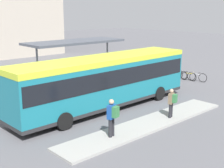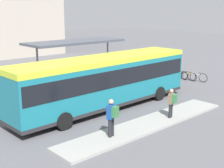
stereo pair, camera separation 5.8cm
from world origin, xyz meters
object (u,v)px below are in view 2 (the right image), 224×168
(city_bus, at_px, (105,79))
(pedestrian_waiting, at_px, (172,101))
(bicycle_yellow, at_px, (189,76))
(potted_planter_far_side, at_px, (100,78))
(bicycle_white, at_px, (197,77))
(bicycle_black, at_px, (180,75))
(potted_planter_near_shelter, at_px, (112,74))
(pedestrian_companion, at_px, (112,116))
(bicycle_orange, at_px, (176,73))

(city_bus, xyz_separation_m, pedestrian_waiting, (1.37, -3.99, -0.81))
(bicycle_yellow, height_order, potted_planter_far_side, potted_planter_far_side)
(pedestrian_waiting, bearing_deg, bicycle_white, -79.49)
(bicycle_black, xyz_separation_m, potted_planter_near_shelter, (-5.44, 2.76, 0.40))
(bicycle_white, xyz_separation_m, potted_planter_near_shelter, (-5.78, 4.27, 0.37))
(pedestrian_companion, xyz_separation_m, bicycle_orange, (13.49, 6.29, -0.80))
(potted_planter_near_shelter, bearing_deg, bicycle_white, -36.43)
(bicycle_white, height_order, bicycle_black, bicycle_white)
(city_bus, xyz_separation_m, potted_planter_near_shelter, (4.76, 4.54, -1.11))
(pedestrian_companion, relative_size, potted_planter_near_shelter, 1.27)
(pedestrian_companion, height_order, potted_planter_near_shelter, pedestrian_companion)
(bicycle_orange, xyz_separation_m, potted_planter_near_shelter, (-5.92, 2.00, 0.39))
(city_bus, distance_m, potted_planter_near_shelter, 6.67)
(bicycle_yellow, bearing_deg, bicycle_white, 16.39)
(bicycle_orange, bearing_deg, city_bus, 109.69)
(bicycle_black, bearing_deg, potted_planter_far_side, -115.54)
(bicycle_orange, bearing_deg, pedestrian_waiting, 131.35)
(city_bus, relative_size, potted_planter_near_shelter, 8.70)
(pedestrian_companion, height_order, potted_planter_far_side, pedestrian_companion)
(bicycle_yellow, bearing_deg, pedestrian_companion, -65.37)
(city_bus, height_order, pedestrian_waiting, city_bus)
(bicycle_yellow, xyz_separation_m, bicycle_orange, (0.30, 1.51, -0.01))
(bicycle_black, bearing_deg, potted_planter_near_shelter, -120.41)
(pedestrian_companion, height_order, bicycle_black, pedestrian_companion)
(bicycle_white, height_order, bicycle_orange, bicycle_white)
(pedestrian_companion, bearing_deg, pedestrian_waiting, -106.41)
(city_bus, xyz_separation_m, bicycle_orange, (10.68, 2.53, -1.50))
(bicycle_white, height_order, potted_planter_far_side, potted_planter_far_side)
(pedestrian_waiting, distance_m, bicycle_yellow, 10.34)
(bicycle_white, xyz_separation_m, potted_planter_far_side, (-7.11, 4.25, 0.27))
(pedestrian_waiting, bearing_deg, bicycle_yellow, -75.33)
(pedestrian_companion, bearing_deg, potted_planter_far_side, -50.19)
(pedestrian_waiting, bearing_deg, potted_planter_near_shelter, -36.10)
(city_bus, relative_size, bicycle_yellow, 7.35)
(city_bus, xyz_separation_m, bicycle_white, (10.54, 0.27, -1.48))
(bicycle_black, height_order, bicycle_orange, bicycle_orange)
(bicycle_black, xyz_separation_m, bicycle_orange, (0.48, 0.76, 0.01))
(city_bus, xyz_separation_m, pedestrian_companion, (-2.81, -3.76, -0.70))
(city_bus, relative_size, pedestrian_companion, 6.87)
(bicycle_yellow, bearing_deg, bicycle_orange, 173.48)
(city_bus, height_order, pedestrian_companion, city_bus)
(potted_planter_near_shelter, distance_m, potted_planter_far_side, 1.34)
(bicycle_white, height_order, bicycle_yellow, bicycle_white)
(bicycle_orange, bearing_deg, potted_planter_near_shelter, 77.67)
(bicycle_yellow, height_order, bicycle_orange, bicycle_yellow)
(bicycle_black, height_order, potted_planter_far_side, potted_planter_far_side)
(bicycle_black, bearing_deg, pedestrian_companion, -70.47)
(pedestrian_waiting, xyz_separation_m, pedestrian_companion, (-4.18, 0.24, 0.11))
(pedestrian_companion, distance_m, bicycle_white, 13.96)
(pedestrian_companion, bearing_deg, bicycle_white, -86.41)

